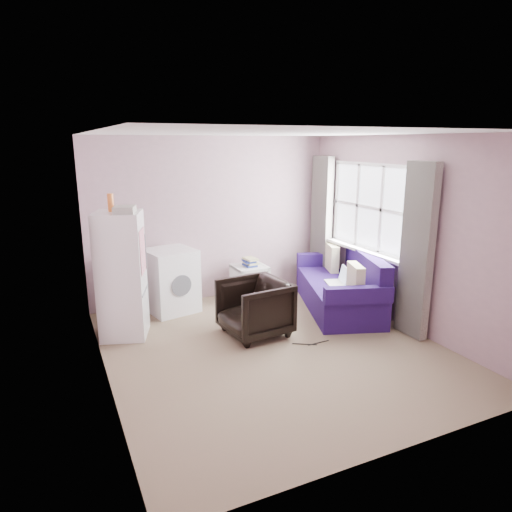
{
  "coord_description": "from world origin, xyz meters",
  "views": [
    {
      "loc": [
        -2.3,
        -4.5,
        2.41
      ],
      "look_at": [
        0.05,
        0.6,
        1.0
      ],
      "focal_mm": 32.0,
      "sensor_mm": 36.0,
      "label": 1
    }
  ],
  "objects_px": {
    "armchair": "(255,305)",
    "fridge": "(122,275)",
    "washing_machine": "(171,279)",
    "sofa": "(342,288)",
    "side_table": "(250,280)"
  },
  "relations": [
    {
      "from": "washing_machine",
      "to": "sofa",
      "type": "height_order",
      "value": "washing_machine"
    },
    {
      "from": "fridge",
      "to": "washing_machine",
      "type": "distance_m",
      "value": 1.04
    },
    {
      "from": "armchair",
      "to": "side_table",
      "type": "relative_size",
      "value": 1.19
    },
    {
      "from": "armchair",
      "to": "side_table",
      "type": "xyz_separation_m",
      "value": [
        0.5,
        1.27,
        -0.08
      ]
    },
    {
      "from": "washing_machine",
      "to": "side_table",
      "type": "xyz_separation_m",
      "value": [
        1.25,
        -0.01,
        -0.17
      ]
    },
    {
      "from": "armchair",
      "to": "fridge",
      "type": "bearing_deg",
      "value": -119.41
    },
    {
      "from": "side_table",
      "to": "sofa",
      "type": "distance_m",
      "value": 1.44
    },
    {
      "from": "armchair",
      "to": "side_table",
      "type": "height_order",
      "value": "armchair"
    },
    {
      "from": "washing_machine",
      "to": "sofa",
      "type": "relative_size",
      "value": 0.43
    },
    {
      "from": "side_table",
      "to": "washing_machine",
      "type": "bearing_deg",
      "value": 179.51
    },
    {
      "from": "side_table",
      "to": "armchair",
      "type": "bearing_deg",
      "value": -111.47
    },
    {
      "from": "armchair",
      "to": "washing_machine",
      "type": "bearing_deg",
      "value": -155.67
    },
    {
      "from": "side_table",
      "to": "sofa",
      "type": "relative_size",
      "value": 0.31
    },
    {
      "from": "washing_machine",
      "to": "sofa",
      "type": "distance_m",
      "value": 2.52
    },
    {
      "from": "washing_machine",
      "to": "side_table",
      "type": "bearing_deg",
      "value": -12.81
    }
  ]
}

